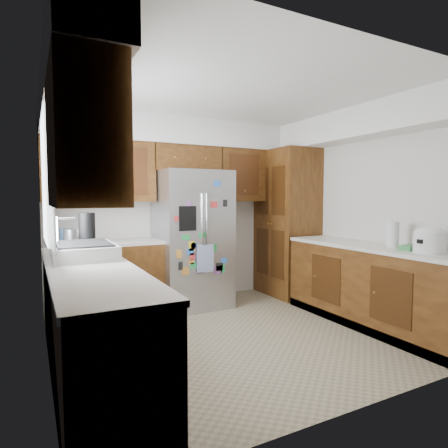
% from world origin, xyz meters
% --- Properties ---
extents(floor, '(3.60, 3.60, 0.00)m').
position_xyz_m(floor, '(0.00, 0.00, 0.00)').
color(floor, tan).
rests_on(floor, ground).
extents(room_shell, '(3.64, 3.24, 2.52)m').
position_xyz_m(room_shell, '(-0.11, 0.36, 1.82)').
color(room_shell, silver).
rests_on(room_shell, ground).
extents(left_counter_run, '(1.36, 3.20, 0.92)m').
position_xyz_m(left_counter_run, '(-1.36, 0.03, 0.43)').
color(left_counter_run, '#3E1F0C').
rests_on(left_counter_run, ground).
extents(right_counter_run, '(0.63, 2.25, 0.92)m').
position_xyz_m(right_counter_run, '(1.50, -0.47, 0.42)').
color(right_counter_run, '#3E1F0C').
rests_on(right_counter_run, ground).
extents(pantry, '(0.60, 0.90, 2.15)m').
position_xyz_m(pantry, '(1.50, 1.15, 1.07)').
color(pantry, '#3E1F0C').
rests_on(pantry, ground).
extents(fridge, '(0.90, 0.79, 1.80)m').
position_xyz_m(fridge, '(-0.00, 1.20, 0.90)').
color(fridge, '#9B9CA0').
rests_on(fridge, ground).
extents(bridge_cabinet, '(0.96, 0.34, 0.35)m').
position_xyz_m(bridge_cabinet, '(0.00, 1.43, 1.98)').
color(bridge_cabinet, '#3E1F0C').
rests_on(bridge_cabinet, fridge).
extents(fridge_top_items, '(0.51, 0.30, 0.28)m').
position_xyz_m(fridge_top_items, '(-0.04, 1.43, 2.27)').
color(fridge_top_items, '#195AAF').
rests_on(fridge_top_items, bridge_cabinet).
extents(sink_assembly, '(0.52, 0.70, 0.37)m').
position_xyz_m(sink_assembly, '(-1.50, 0.10, 0.99)').
color(sink_assembly, silver).
rests_on(sink_assembly, left_counter_run).
extents(left_counter_clutter, '(0.34, 0.82, 0.38)m').
position_xyz_m(left_counter_clutter, '(-1.44, 0.82, 1.05)').
color(left_counter_clutter, black).
rests_on(left_counter_clutter, left_counter_run).
extents(rice_cooker, '(0.30, 0.29, 0.26)m').
position_xyz_m(rice_cooker, '(1.50, -1.11, 1.05)').
color(rice_cooker, white).
rests_on(rice_cooker, right_counter_run).
extents(paper_towel, '(0.12, 0.12, 0.27)m').
position_xyz_m(paper_towel, '(1.55, -0.66, 1.06)').
color(paper_towel, white).
rests_on(paper_towel, right_counter_run).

